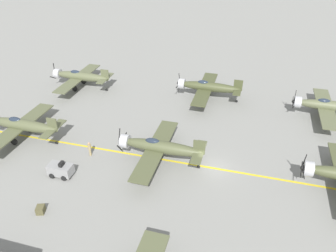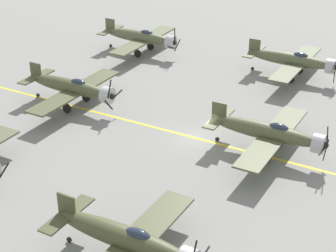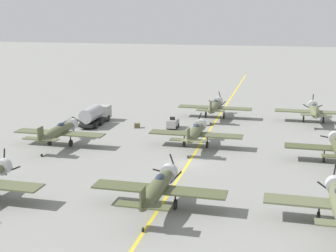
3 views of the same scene
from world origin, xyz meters
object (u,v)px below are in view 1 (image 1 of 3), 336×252
airplane_mid_right (208,87)px  supply_crate_by_tanker (41,210)px  airplane_mid_center (159,147)px  airplane_far_right (80,76)px  airplane_far_center (21,125)px  tow_tractor (61,169)px  airplane_near_right (329,106)px  ground_crew_walking (90,148)px

airplane_mid_right → supply_crate_by_tanker: (-27.51, 11.00, -1.66)m
airplane_mid_right → airplane_mid_center: (-17.08, 2.56, 0.00)m
airplane_far_right → airplane_far_center: airplane_far_right is taller
airplane_mid_right → tow_tractor: 25.29m
airplane_far_center → airplane_far_right: bearing=17.2°
tow_tractor → airplane_mid_center: bearing=-61.4°
airplane_mid_center → airplane_far_center: size_ratio=1.00×
airplane_far_right → airplane_mid_right: bearing=-87.9°
airplane_near_right → airplane_far_center: bearing=102.8°
airplane_far_center → ground_crew_walking: (-0.98, -9.66, -1.02)m
airplane_near_right → supply_crate_by_tanker: 38.10m
airplane_mid_center → airplane_mid_right: bearing=-9.4°
airplane_mid_center → tow_tractor: size_ratio=4.62×
airplane_far_center → supply_crate_by_tanker: 14.02m
airplane_mid_right → airplane_far_right: (-1.57, 20.73, 0.00)m
airplane_far_right → ground_crew_walking: airplane_far_right is taller
airplane_near_right → supply_crate_by_tanker: size_ratio=14.10×
airplane_far_right → airplane_far_center: 15.59m
airplane_near_right → tow_tractor: (-20.58, 28.94, -1.22)m
supply_crate_by_tanker → airplane_mid_right: bearing=-21.8°
airplane_mid_right → supply_crate_by_tanker: airplane_mid_right is taller
airplane_mid_right → tow_tractor: size_ratio=4.62×
airplane_near_right → airplane_mid_center: bearing=118.5°
airplane_mid_right → airplane_mid_center: size_ratio=1.00×
airplane_mid_right → ground_crew_walking: size_ratio=6.60×
airplane_far_center → ground_crew_walking: size_ratio=6.60×
ground_crew_walking → tow_tractor: bearing=161.7°
airplane_far_right → airplane_mid_center: 23.89m
airplane_near_right → tow_tractor: airplane_near_right is taller
airplane_mid_right → tow_tractor: (-22.23, 12.00, -1.22)m
airplane_far_right → tow_tractor: size_ratio=4.62×
airplane_mid_center → tow_tractor: (-5.15, 9.44, -1.22)m
airplane_mid_right → supply_crate_by_tanker: size_ratio=14.10×
airplane_far_right → ground_crew_walking: 19.42m
airplane_near_right → airplane_far_center: (-15.50, 37.24, 0.00)m
airplane_mid_right → ground_crew_walking: 21.05m
tow_tractor → ground_crew_walking: bearing=-18.3°
airplane_near_right → airplane_mid_center: size_ratio=1.00×
tow_tractor → airplane_far_right: bearing=22.9°
airplane_mid_center → ground_crew_walking: 8.22m
airplane_mid_center → supply_crate_by_tanker: airplane_mid_center is taller
airplane_far_right → airplane_mid_center: (-15.51, -18.17, 0.00)m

